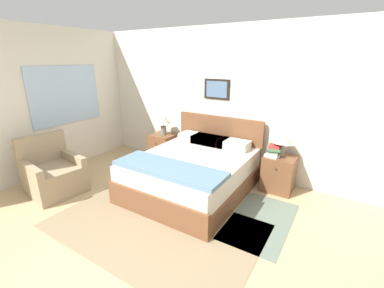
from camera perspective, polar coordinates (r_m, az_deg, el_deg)
ground_plane at (r=3.14m, az=-16.49°, el=-23.30°), size 16.00×16.00×0.00m
wall_back at (r=4.70m, az=8.13°, el=9.14°), size 7.92×0.09×2.60m
wall_left at (r=5.50m, az=-26.79°, el=8.74°), size 0.08×5.16×2.60m
area_rug_main at (r=3.50m, az=-8.44°, el=-17.50°), size 2.65×1.66×0.01m
area_rug_bedside at (r=3.67m, az=14.96°, el=-16.10°), size 0.75×1.32×0.01m
bed at (r=4.15m, az=0.20°, el=-6.07°), size 1.66×1.96×1.06m
armchair at (r=4.68m, az=-28.49°, el=-5.90°), size 0.89×0.84×0.90m
nightstand_near_window at (r=5.35m, az=-6.41°, el=-0.84°), size 0.47×0.47×0.58m
nightstand_by_door at (r=4.39m, az=18.70°, el=-6.18°), size 0.47×0.47×0.58m
table_lamp_near_window at (r=5.18m, az=-6.42°, el=5.29°), size 0.30×0.30×0.42m
table_lamp_by_door at (r=4.20m, az=19.44°, el=1.19°), size 0.30×0.30×0.42m
book_thick_bottom at (r=4.26m, az=17.59°, el=-2.34°), size 0.25×0.26×0.04m
book_hardcover_middle at (r=4.25m, az=17.64°, el=-1.88°), size 0.17×0.24×0.03m
book_novel_upper at (r=4.24m, az=17.68°, el=-1.42°), size 0.18×0.24×0.04m
book_slim_near_top at (r=4.22m, az=17.74°, el=-0.92°), size 0.25×0.29×0.04m
book_paperback_top at (r=4.21m, az=17.78°, el=-0.46°), size 0.20×0.24×0.03m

